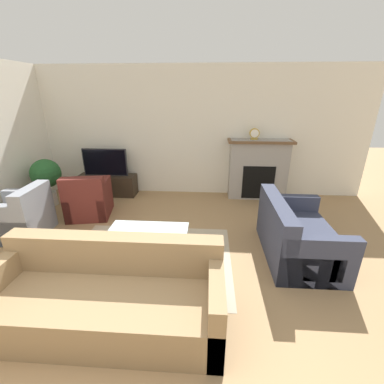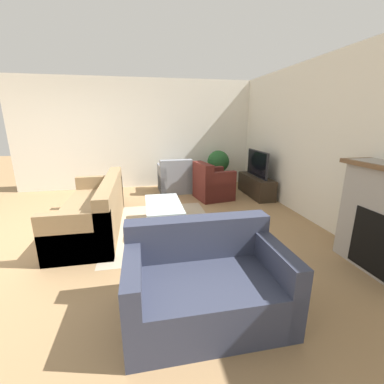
# 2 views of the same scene
# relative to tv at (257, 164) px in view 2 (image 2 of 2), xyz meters

# --- Properties ---
(ground_plane) EXTENTS (20.00, 20.00, 0.00)m
(ground_plane) POSITION_rel_tv_xyz_m (1.36, -4.11, -0.75)
(ground_plane) COLOR #9E7A51
(wall_back) EXTENTS (8.42, 0.06, 2.70)m
(wall_back) POSITION_rel_tv_xyz_m (1.36, 0.31, 0.60)
(wall_back) COLOR silver
(wall_back) RESTS_ON ground_plane
(wall_left) EXTENTS (0.06, 7.39, 2.70)m
(wall_left) POSITION_rel_tv_xyz_m (-1.38, -1.91, 0.60)
(wall_left) COLOR silver
(wall_left) RESTS_ON ground_plane
(area_rug) EXTENTS (2.28, 1.76, 0.00)m
(area_rug) POSITION_rel_tv_xyz_m (1.44, -2.32, -0.75)
(area_rug) COLOR #B7A88E
(area_rug) RESTS_ON ground_plane
(tv_stand) EXTENTS (1.25, 0.40, 0.45)m
(tv_stand) POSITION_rel_tv_xyz_m (0.00, 0.00, -0.52)
(tv_stand) COLOR #2D2319
(tv_stand) RESTS_ON ground_plane
(tv) EXTENTS (0.96, 0.06, 0.59)m
(tv) POSITION_rel_tv_xyz_m (0.00, 0.00, 0.00)
(tv) COLOR #232328
(tv) RESTS_ON tv_stand
(couch_sectional) EXTENTS (2.21, 0.85, 0.82)m
(couch_sectional) POSITION_rel_tv_xyz_m (1.30, -3.37, -0.46)
(couch_sectional) COLOR #8C704C
(couch_sectional) RESTS_ON ground_plane
(couch_loveseat) EXTENTS (0.89, 1.38, 0.82)m
(couch_loveseat) POSITION_rel_tv_xyz_m (3.47, -2.09, -0.46)
(couch_loveseat) COLOR #33384C
(couch_loveseat) RESTS_ON ground_plane
(armchair_by_window) EXTENTS (0.80, 0.78, 0.82)m
(armchair_by_window) POSITION_rel_tv_xyz_m (-0.71, -1.82, -0.45)
(armchair_by_window) COLOR gray
(armchair_by_window) RESTS_ON ground_plane
(armchair_accent) EXTENTS (0.83, 0.85, 0.82)m
(armchair_accent) POSITION_rel_tv_xyz_m (0.06, -1.07, -0.44)
(armchair_accent) COLOR #5B231E
(armchair_accent) RESTS_ON ground_plane
(coffee_table) EXTENTS (1.08, 0.56, 0.42)m
(coffee_table) POSITION_rel_tv_xyz_m (1.44, -2.28, -0.37)
(coffee_table) COLOR #333338
(coffee_table) RESTS_ON ground_plane
(potted_plant) EXTENTS (0.56, 0.56, 0.95)m
(potted_plant) POSITION_rel_tv_xyz_m (-0.96, -0.64, -0.12)
(potted_plant) COLOR beige
(potted_plant) RESTS_ON ground_plane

